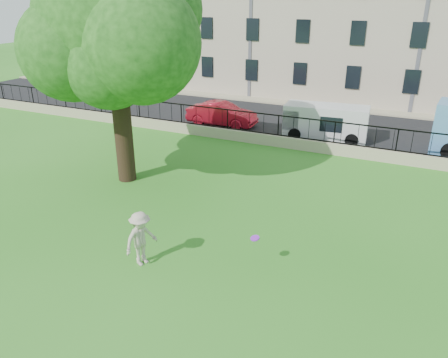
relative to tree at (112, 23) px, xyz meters
The scene contains 11 objects.
ground 9.37m from the tree, 45.64° to the right, with size 120.00×120.00×0.00m, color #2A761C.
retaining_wall 10.64m from the tree, 57.06° to the left, with size 50.00×0.40×0.60m, color tan.
iron_railing 10.16m from the tree, 57.06° to the left, with size 50.00×0.05×1.13m.
street 14.38m from the tree, 68.58° to the left, with size 60.00×9.00×0.01m, color black.
sidewalk 18.90m from the tree, 74.72° to the left, with size 60.00×1.40×0.12m, color tan.
building_row 23.26m from the tree, 78.40° to the left, with size 56.40×10.40×13.80m.
tree is the anchor object (origin of this frame).
man 9.04m from the tree, 48.92° to the right, with size 1.12×0.65×1.74m, color #B9AB97.
frisbee 10.38m from the tree, 27.68° to the right, with size 0.27×0.27×0.03m, color purple.
red_sedan 11.25m from the tree, 88.95° to the left, with size 1.53×4.38×1.44m, color #B51628.
white_van 12.98m from the tree, 55.23° to the left, with size 4.58×1.79×1.92m, color silver.
Camera 1 is at (7.01, -9.68, 7.58)m, focal length 35.00 mm.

